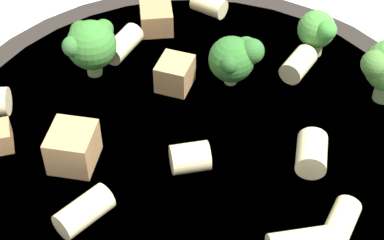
# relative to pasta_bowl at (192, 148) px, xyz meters

# --- Properties ---
(ground_plane) EXTENTS (2.00, 2.00, 0.00)m
(ground_plane) POSITION_rel_pasta_bowl_xyz_m (0.00, 0.00, -0.02)
(ground_plane) COLOR beige
(pasta_bowl) EXTENTS (0.30, 0.30, 0.03)m
(pasta_bowl) POSITION_rel_pasta_bowl_xyz_m (0.00, 0.00, 0.00)
(pasta_bowl) COLOR #28231E
(pasta_bowl) RESTS_ON ground_plane
(broccoli_floret_0) EXTENTS (0.02, 0.03, 0.03)m
(broccoli_floret_0) POSITION_rel_pasta_bowl_xyz_m (0.07, 0.07, 0.03)
(broccoli_floret_0) COLOR #9EC175
(broccoli_floret_0) RESTS_ON pasta_bowl
(broccoli_floret_2) EXTENTS (0.03, 0.03, 0.04)m
(broccoli_floret_2) POSITION_rel_pasta_bowl_xyz_m (-0.06, 0.05, 0.03)
(broccoli_floret_2) COLOR #84AD60
(broccoli_floret_2) RESTS_ON pasta_bowl
(broccoli_floret_3) EXTENTS (0.03, 0.03, 0.03)m
(broccoli_floret_3) POSITION_rel_pasta_bowl_xyz_m (0.02, 0.04, 0.03)
(broccoli_floret_3) COLOR #84AD60
(broccoli_floret_3) RESTS_ON pasta_bowl
(rigatoni_0) EXTENTS (0.03, 0.02, 0.01)m
(rigatoni_0) POSITION_rel_pasta_bowl_xyz_m (0.01, 0.12, 0.02)
(rigatoni_0) COLOR beige
(rigatoni_0) RESTS_ON pasta_bowl
(rigatoni_1) EXTENTS (0.02, 0.03, 0.01)m
(rigatoni_1) POSITION_rel_pasta_bowl_xyz_m (0.06, 0.05, 0.02)
(rigatoni_1) COLOR beige
(rigatoni_1) RESTS_ON pasta_bowl
(rigatoni_2) EXTENTS (0.02, 0.03, 0.02)m
(rigatoni_2) POSITION_rel_pasta_bowl_xyz_m (0.06, -0.02, 0.02)
(rigatoni_2) COLOR beige
(rigatoni_2) RESTS_ON pasta_bowl
(rigatoni_4) EXTENTS (0.02, 0.02, 0.02)m
(rigatoni_4) POSITION_rel_pasta_bowl_xyz_m (0.00, -0.03, 0.02)
(rigatoni_4) COLOR beige
(rigatoni_4) RESTS_ON pasta_bowl
(rigatoni_5) EXTENTS (0.03, 0.03, 0.01)m
(rigatoni_5) POSITION_rel_pasta_bowl_xyz_m (-0.05, -0.06, 0.02)
(rigatoni_5) COLOR beige
(rigatoni_5) RESTS_ON pasta_bowl
(rigatoni_6) EXTENTS (0.02, 0.03, 0.01)m
(rigatoni_6) POSITION_rel_pasta_bowl_xyz_m (0.07, -0.07, 0.02)
(rigatoni_6) COLOR beige
(rigatoni_6) RESTS_ON pasta_bowl
(rigatoni_8) EXTENTS (0.02, 0.03, 0.01)m
(rigatoni_8) POSITION_rel_pasta_bowl_xyz_m (-0.05, 0.07, 0.02)
(rigatoni_8) COLOR beige
(rigatoni_8) RESTS_ON pasta_bowl
(chicken_chunk_0) EXTENTS (0.02, 0.03, 0.02)m
(chicken_chunk_0) POSITION_rel_pasta_bowl_xyz_m (-0.01, 0.04, 0.02)
(chicken_chunk_0) COLOR tan
(chicken_chunk_0) RESTS_ON pasta_bowl
(chicken_chunk_2) EXTENTS (0.03, 0.03, 0.02)m
(chicken_chunk_2) POSITION_rel_pasta_bowl_xyz_m (-0.06, -0.02, 0.02)
(chicken_chunk_2) COLOR tan
(chicken_chunk_2) RESTS_ON pasta_bowl
(chicken_chunk_3) EXTENTS (0.02, 0.03, 0.02)m
(chicken_chunk_3) POSITION_rel_pasta_bowl_xyz_m (-0.03, 0.10, 0.02)
(chicken_chunk_3) COLOR #A87A4C
(chicken_chunk_3) RESTS_ON pasta_bowl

